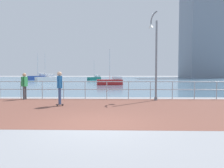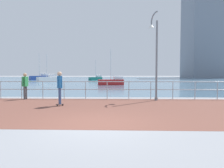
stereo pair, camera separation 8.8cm
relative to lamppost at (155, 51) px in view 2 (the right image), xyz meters
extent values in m
plane|color=gray|center=(-2.96, 33.83, -2.99)|extent=(220.00, 220.00, 0.00)
cube|color=brown|center=(-2.96, -3.19, -2.99)|extent=(28.00, 7.29, 0.01)
cube|color=slate|center=(-2.96, 45.46, -2.99)|extent=(180.00, 88.00, 0.00)
cylinder|color=#9EADB7|center=(-9.96, 0.46, -2.43)|extent=(0.05, 0.05, 1.12)
cylinder|color=#9EADB7|center=(-8.56, 0.46, -2.43)|extent=(0.05, 0.05, 1.12)
cylinder|color=#9EADB7|center=(-7.16, 0.46, -2.43)|extent=(0.05, 0.05, 1.12)
cylinder|color=#9EADB7|center=(-5.76, 0.46, -2.43)|extent=(0.05, 0.05, 1.12)
cylinder|color=#9EADB7|center=(-4.36, 0.46, -2.43)|extent=(0.05, 0.05, 1.12)
cylinder|color=#9EADB7|center=(-2.96, 0.46, -2.43)|extent=(0.05, 0.05, 1.12)
cylinder|color=#9EADB7|center=(-1.56, 0.46, -2.43)|extent=(0.05, 0.05, 1.12)
cylinder|color=#9EADB7|center=(-0.16, 0.46, -2.43)|extent=(0.05, 0.05, 1.12)
cylinder|color=#9EADB7|center=(1.24, 0.46, -2.43)|extent=(0.05, 0.05, 1.12)
cylinder|color=#9EADB7|center=(2.64, 0.46, -2.43)|extent=(0.05, 0.05, 1.12)
cylinder|color=#9EADB7|center=(4.04, 0.46, -2.43)|extent=(0.05, 0.05, 1.12)
cylinder|color=#9EADB7|center=(-2.96, 0.46, -1.87)|extent=(25.20, 0.06, 0.06)
cylinder|color=#9EADB7|center=(-2.96, 0.46, -2.37)|extent=(25.20, 0.06, 0.06)
cylinder|color=slate|center=(0.08, -0.14, -2.89)|extent=(0.19, 0.19, 0.20)
cylinder|color=slate|center=(0.08, -0.14, -0.58)|extent=(0.12, 0.12, 4.81)
cylinder|color=slate|center=(0.04, -0.07, 2.36)|extent=(0.16, 0.20, 0.11)
cylinder|color=slate|center=(-0.03, 0.06, 2.32)|extent=(0.16, 0.21, 0.15)
cylinder|color=slate|center=(-0.09, 0.17, 2.23)|extent=(0.16, 0.20, 0.18)
cylinder|color=slate|center=(-0.14, 0.26, 2.11)|extent=(0.15, 0.18, 0.19)
cylinder|color=slate|center=(-0.17, 0.32, 1.97)|extent=(0.13, 0.15, 0.19)
cylinder|color=slate|center=(-0.18, 0.34, 1.81)|extent=(0.11, 0.12, 0.17)
cone|color=silver|center=(-0.18, 0.34, 1.61)|extent=(0.36, 0.36, 0.22)
cylinder|color=black|center=(-5.09, -2.37, -2.96)|extent=(0.07, 0.05, 0.06)
cylinder|color=black|center=(-5.06, -2.44, -2.96)|extent=(0.07, 0.05, 0.06)
cylinder|color=black|center=(-5.33, -2.45, -2.96)|extent=(0.07, 0.05, 0.06)
cylinder|color=black|center=(-5.30, -2.53, -2.96)|extent=(0.07, 0.05, 0.06)
cube|color=black|center=(-5.20, -2.45, -2.91)|extent=(0.41, 0.23, 0.02)
cylinder|color=#384C7A|center=(-5.22, -2.37, -2.49)|extent=(0.16, 0.16, 0.81)
cylinder|color=#384C7A|center=(-5.17, -2.52, -2.49)|extent=(0.16, 0.16, 0.81)
cube|color=#236BB2|center=(-5.20, -2.45, -1.78)|extent=(0.34, 0.40, 0.61)
cylinder|color=#236BB2|center=(-5.27, -2.23, -1.77)|extent=(0.11, 0.11, 0.58)
cylinder|color=#236BB2|center=(-5.12, -2.67, -1.77)|extent=(0.11, 0.11, 0.58)
sphere|color=#DBAD89|center=(-5.20, -2.45, -1.37)|extent=(0.23, 0.23, 0.23)
cylinder|color=#4C4C51|center=(-8.15, 0.19, -2.57)|extent=(0.15, 0.15, 0.83)
cylinder|color=#4C4C51|center=(-8.17, 0.03, -2.57)|extent=(0.15, 0.15, 0.83)
cube|color=#2D8C4C|center=(-8.16, 0.11, -1.85)|extent=(0.29, 0.37, 0.62)
cylinder|color=#2D8C4C|center=(-8.12, 0.33, -1.84)|extent=(0.10, 0.10, 0.59)
cylinder|color=#2D8C4C|center=(-8.20, -0.12, -1.84)|extent=(0.10, 0.10, 0.59)
sphere|color=tan|center=(-8.16, 0.11, -1.43)|extent=(0.23, 0.23, 0.23)
cube|color=white|center=(-18.14, 31.92, -2.53)|extent=(3.84, 4.08, 0.92)
cube|color=silver|center=(-17.28, 32.88, -1.82)|extent=(1.72, 1.77, 0.51)
cylinder|color=silver|center=(-18.14, 31.92, 0.48)|extent=(0.10, 0.10, 5.10)
cylinder|color=silver|center=(-17.51, 32.63, -1.46)|extent=(1.34, 1.50, 0.08)
cube|color=#284799|center=(-23.10, 40.36, -2.45)|extent=(4.62, 4.64, 1.07)
cube|color=silver|center=(-22.04, 41.42, -1.62)|extent=(2.04, 2.04, 0.60)
cylinder|color=silver|center=(-23.10, 40.36, 1.06)|extent=(0.12, 0.12, 5.95)
cylinder|color=silver|center=(-22.32, 41.14, -1.20)|extent=(1.65, 1.66, 0.10)
cube|color=#B21E1E|center=(-3.36, 16.67, -2.60)|extent=(3.80, 1.74, 0.79)
cube|color=silver|center=(-2.28, 16.86, -1.99)|extent=(1.43, 1.01, 0.44)
cylinder|color=silver|center=(-3.36, 16.67, -0.02)|extent=(0.09, 0.09, 4.36)
cylinder|color=silver|center=(-2.57, 16.81, -1.68)|extent=(1.64, 0.35, 0.07)
cube|color=#197266|center=(-8.01, 38.08, -2.60)|extent=(3.30, 3.33, 0.77)
cube|color=silver|center=(-7.25, 38.85, -2.01)|extent=(1.46, 1.46, 0.43)
cylinder|color=silver|center=(-8.01, 38.08, -0.09)|extent=(0.09, 0.09, 4.27)
cylinder|color=silver|center=(-7.45, 38.64, -1.71)|extent=(1.18, 1.20, 0.07)
cube|color=slate|center=(33.60, 72.72, 17.73)|extent=(15.90, 17.03, 41.44)
camera|label=1|loc=(-2.30, -12.60, -1.36)|focal=32.65mm
camera|label=2|loc=(-2.22, -12.60, -1.36)|focal=32.65mm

